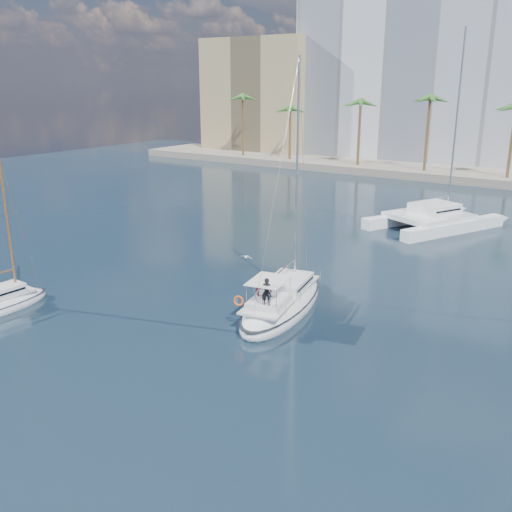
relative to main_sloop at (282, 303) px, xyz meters
The scene contains 9 objects.
ground 4.19m from the main_sloop, behind, with size 160.00×160.00×0.00m, color black.
quay 60.54m from the main_sloop, 93.90° to the left, with size 120.00×14.00×1.20m, color gray.
building_modern 75.39m from the main_sloop, 102.55° to the left, with size 42.00×16.00×28.00m, color white.
building_tan_left 83.16m from the main_sloop, 123.99° to the left, with size 22.00×14.00×22.00m, color tan.
palm_left 68.77m from the main_sloop, 124.05° to the left, with size 3.60×3.60×12.30m.
palm_centre 57.39m from the main_sloop, 94.18° to the left, with size 3.60×3.60×12.30m.
main_sloop is the anchor object (origin of this frame).
catamaran 26.89m from the main_sloop, 87.72° to the left, with size 11.49×14.67×19.00m.
seagull 8.86m from the main_sloop, 140.19° to the left, with size 1.07×0.46×0.20m.
Camera 1 is at (21.82, -28.52, 14.08)m, focal length 40.00 mm.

